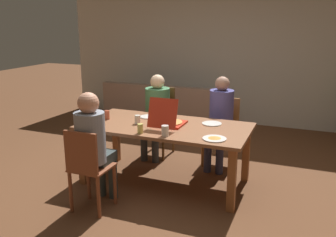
{
  "coord_description": "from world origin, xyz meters",
  "views": [
    {
      "loc": [
        1.61,
        -3.92,
        1.97
      ],
      "look_at": [
        0.0,
        0.1,
        0.8
      ],
      "focal_mm": 39.2,
      "sensor_mm": 36.0,
      "label": 1
    }
  ],
  "objects_px": {
    "chair_0": "(222,127)",
    "drinking_glass_0": "(107,115)",
    "drinking_glass_1": "(165,131)",
    "drinking_glass_2": "(138,119)",
    "pizza_box_0": "(168,121)",
    "plate_1": "(92,123)",
    "plate_3": "(212,124)",
    "chair_2": "(88,167)",
    "plate_0": "(214,138)",
    "plate_2": "(148,117)",
    "person_0": "(220,115)",
    "person_2": "(93,141)",
    "chair_1": "(160,118)",
    "person_1": "(156,109)",
    "dining_table": "(165,132)",
    "couch": "(163,110)",
    "drinking_glass_3": "(140,129)"
  },
  "relations": [
    {
      "from": "chair_0",
      "to": "drinking_glass_0",
      "type": "height_order",
      "value": "chair_0"
    },
    {
      "from": "drinking_glass_1",
      "to": "drinking_glass_2",
      "type": "relative_size",
      "value": 1.12
    },
    {
      "from": "pizza_box_0",
      "to": "drinking_glass_0",
      "type": "relative_size",
      "value": 4.01
    },
    {
      "from": "plate_1",
      "to": "plate_3",
      "type": "height_order",
      "value": "plate_1"
    },
    {
      "from": "drinking_glass_1",
      "to": "chair_2",
      "type": "bearing_deg",
      "value": -137.98
    },
    {
      "from": "plate_3",
      "to": "drinking_glass_2",
      "type": "height_order",
      "value": "drinking_glass_2"
    },
    {
      "from": "plate_0",
      "to": "drinking_glass_2",
      "type": "height_order",
      "value": "drinking_glass_2"
    },
    {
      "from": "plate_2",
      "to": "drinking_glass_2",
      "type": "height_order",
      "value": "drinking_glass_2"
    },
    {
      "from": "person_0",
      "to": "pizza_box_0",
      "type": "height_order",
      "value": "person_0"
    },
    {
      "from": "plate_2",
      "to": "drinking_glass_1",
      "type": "height_order",
      "value": "drinking_glass_1"
    },
    {
      "from": "person_2",
      "to": "plate_0",
      "type": "xyz_separation_m",
      "value": [
        1.16,
        0.53,
        0.01
      ]
    },
    {
      "from": "chair_1",
      "to": "drinking_glass_1",
      "type": "relative_size",
      "value": 8.44
    },
    {
      "from": "chair_2",
      "to": "person_2",
      "type": "xyz_separation_m",
      "value": [
        0.0,
        0.13,
        0.24
      ]
    },
    {
      "from": "chair_0",
      "to": "drinking_glass_0",
      "type": "xyz_separation_m",
      "value": [
        -1.27,
        -0.97,
        0.28
      ]
    },
    {
      "from": "person_0",
      "to": "plate_0",
      "type": "bearing_deg",
      "value": -79.08
    },
    {
      "from": "drinking_glass_0",
      "to": "plate_3",
      "type": "bearing_deg",
      "value": 12.01
    },
    {
      "from": "plate_0",
      "to": "person_1",
      "type": "bearing_deg",
      "value": 136.18
    },
    {
      "from": "chair_1",
      "to": "plate_0",
      "type": "distance_m",
      "value": 1.73
    },
    {
      "from": "pizza_box_0",
      "to": "person_2",
      "type": "bearing_deg",
      "value": -121.49
    },
    {
      "from": "chair_0",
      "to": "plate_3",
      "type": "xyz_separation_m",
      "value": [
        0.03,
        -0.7,
        0.23
      ]
    },
    {
      "from": "dining_table",
      "to": "person_0",
      "type": "bearing_deg",
      "value": 58.2
    },
    {
      "from": "person_1",
      "to": "plate_0",
      "type": "height_order",
      "value": "person_1"
    },
    {
      "from": "dining_table",
      "to": "plate_0",
      "type": "distance_m",
      "value": 0.77
    },
    {
      "from": "person_1",
      "to": "chair_2",
      "type": "distance_m",
      "value": 1.79
    },
    {
      "from": "chair_2",
      "to": "person_1",
      "type": "bearing_deg",
      "value": 90.0
    },
    {
      "from": "chair_1",
      "to": "couch",
      "type": "relative_size",
      "value": 0.46
    },
    {
      "from": "drinking_glass_0",
      "to": "drinking_glass_2",
      "type": "relative_size",
      "value": 1.07
    },
    {
      "from": "person_0",
      "to": "plate_2",
      "type": "height_order",
      "value": "person_0"
    },
    {
      "from": "person_2",
      "to": "couch",
      "type": "distance_m",
      "value": 3.3
    },
    {
      "from": "plate_3",
      "to": "drinking_glass_3",
      "type": "relative_size",
      "value": 2.23
    },
    {
      "from": "chair_2",
      "to": "drinking_glass_1",
      "type": "bearing_deg",
      "value": 42.02
    },
    {
      "from": "couch",
      "to": "plate_0",
      "type": "bearing_deg",
      "value": -57.62
    },
    {
      "from": "plate_2",
      "to": "drinking_glass_1",
      "type": "relative_size",
      "value": 1.83
    },
    {
      "from": "plate_0",
      "to": "chair_0",
      "type": "bearing_deg",
      "value": 99.56
    },
    {
      "from": "plate_2",
      "to": "chair_2",
      "type": "bearing_deg",
      "value": -95.99
    },
    {
      "from": "drinking_glass_3",
      "to": "couch",
      "type": "relative_size",
      "value": 0.05
    },
    {
      "from": "drinking_glass_1",
      "to": "couch",
      "type": "xyz_separation_m",
      "value": [
        -1.18,
        2.78,
        -0.51
      ]
    },
    {
      "from": "chair_0",
      "to": "drinking_glass_3",
      "type": "height_order",
      "value": "chair_0"
    },
    {
      "from": "person_2",
      "to": "drinking_glass_0",
      "type": "relative_size",
      "value": 11.25
    },
    {
      "from": "person_1",
      "to": "plate_1",
      "type": "xyz_separation_m",
      "value": [
        -0.37,
        -1.1,
        0.03
      ]
    },
    {
      "from": "plate_1",
      "to": "drinking_glass_3",
      "type": "distance_m",
      "value": 0.72
    },
    {
      "from": "chair_1",
      "to": "plate_1",
      "type": "xyz_separation_m",
      "value": [
        -0.37,
        -1.26,
        0.2
      ]
    },
    {
      "from": "person_2",
      "to": "couch",
      "type": "height_order",
      "value": "person_2"
    },
    {
      "from": "chair_2",
      "to": "drinking_glass_3",
      "type": "xyz_separation_m",
      "value": [
        0.33,
        0.56,
        0.29
      ]
    },
    {
      "from": "chair_1",
      "to": "couch",
      "type": "distance_m",
      "value": 1.55
    },
    {
      "from": "plate_1",
      "to": "drinking_glass_0",
      "type": "relative_size",
      "value": 2.11
    },
    {
      "from": "person_1",
      "to": "person_0",
      "type": "bearing_deg",
      "value": -1.42
    },
    {
      "from": "person_0",
      "to": "person_2",
      "type": "distance_m",
      "value": 1.88
    },
    {
      "from": "person_2",
      "to": "chair_2",
      "type": "bearing_deg",
      "value": -90.0
    },
    {
      "from": "chair_1",
      "to": "drinking_glass_1",
      "type": "distance_m",
      "value": 1.52
    }
  ]
}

